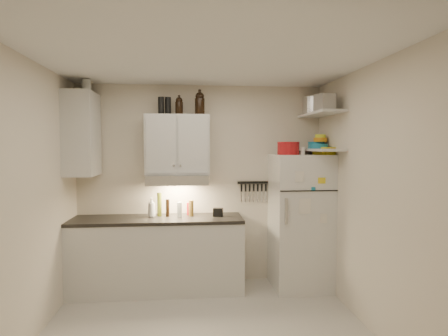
{
  "coord_description": "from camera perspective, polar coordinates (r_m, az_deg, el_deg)",
  "views": [
    {
      "loc": [
        -0.17,
        -3.44,
        1.8
      ],
      "look_at": [
        0.25,
        0.9,
        1.55
      ],
      "focal_mm": 30.0,
      "sensor_mm": 36.0,
      "label": 1
    }
  ],
  "objects": [
    {
      "name": "growler_a",
      "position": [
        4.79,
        -6.85,
        9.41
      ],
      "size": [
        0.12,
        0.12,
        0.23
      ],
      "primitive_type": null,
      "rotation": [
        0.0,
        0.0,
        -0.25
      ],
      "color": "black",
      "rests_on": "upper_cabinet"
    },
    {
      "name": "side_cabinet",
      "position": [
        4.81,
        -20.84,
        4.85
      ],
      "size": [
        0.33,
        0.55,
        1.0
      ],
      "primitive_type": "cube",
      "color": "silver",
      "rests_on": "left_wall"
    },
    {
      "name": "book_stack",
      "position": [
        4.77,
        15.34,
        2.52
      ],
      "size": [
        0.29,
        0.33,
        0.09
      ],
      "primitive_type": "cube",
      "rotation": [
        0.0,
        0.0,
        0.3
      ],
      "color": "yellow",
      "rests_on": "fridge"
    },
    {
      "name": "bowl_orange",
      "position": [
        4.9,
        14.47,
        4.18
      ],
      "size": [
        0.17,
        0.17,
        0.05
      ],
      "primitive_type": "cylinder",
      "color": "orange",
      "rests_on": "bowl_teal"
    },
    {
      "name": "plates",
      "position": [
        4.79,
        14.19,
        3.23
      ],
      "size": [
        0.28,
        0.28,
        0.06
      ],
      "primitive_type": "cylinder",
      "rotation": [
        0.0,
        0.0,
        0.27
      ],
      "color": "teal",
      "rests_on": "shelf_lo"
    },
    {
      "name": "caddy",
      "position": [
        4.75,
        -0.91,
        -6.77
      ],
      "size": [
        0.14,
        0.11,
        0.1
      ],
      "primitive_type": "cube",
      "rotation": [
        0.0,
        0.0,
        -0.21
      ],
      "color": "black",
      "rests_on": "countertop"
    },
    {
      "name": "range_hood",
      "position": [
        4.73,
        -7.08,
        -1.72
      ],
      "size": [
        0.76,
        0.46,
        0.12
      ],
      "primitive_type": "cube",
      "color": "silver",
      "rests_on": "back_wall"
    },
    {
      "name": "vinegar_bottle",
      "position": [
        4.78,
        -8.59,
        -6.03
      ],
      "size": [
        0.06,
        0.06,
        0.22
      ],
      "primitive_type": "cylinder",
      "rotation": [
        0.0,
        0.0,
        -0.38
      ],
      "color": "black",
      "rests_on": "countertop"
    },
    {
      "name": "tin_b",
      "position": [
        4.48,
        15.1,
        9.66
      ],
      "size": [
        0.22,
        0.22,
        0.18
      ],
      "primitive_type": "cube",
      "rotation": [
        0.0,
        0.0,
        0.26
      ],
      "color": "#AAAAAD",
      "rests_on": "shelf_hi"
    },
    {
      "name": "fridge",
      "position": [
        4.91,
        11.52,
        -7.95
      ],
      "size": [
        0.7,
        0.68,
        1.7
      ],
      "primitive_type": "cube",
      "color": "silver",
      "rests_on": "floor"
    },
    {
      "name": "soap_bottle",
      "position": [
        4.76,
        -10.97,
        -5.74
      ],
      "size": [
        0.11,
        0.11,
        0.28
      ],
      "primitive_type": "imported",
      "rotation": [
        0.0,
        0.0,
        -0.07
      ],
      "color": "silver",
      "rests_on": "countertop"
    },
    {
      "name": "countertop",
      "position": [
        4.74,
        -10.11,
        -7.71
      ],
      "size": [
        2.1,
        0.62,
        0.04
      ],
      "primitive_type": "cube",
      "color": "black",
      "rests_on": "base_cabinet"
    },
    {
      "name": "stock_pot",
      "position": [
        5.09,
        13.64,
        9.15
      ],
      "size": [
        0.41,
        0.41,
        0.23
      ],
      "primitive_type": "cylinder",
      "rotation": [
        0.0,
        0.0,
        0.37
      ],
      "color": "silver",
      "rests_on": "shelf_hi"
    },
    {
      "name": "shelf_hi",
      "position": [
        4.77,
        14.51,
        7.99
      ],
      "size": [
        0.3,
        0.95,
        0.03
      ],
      "primitive_type": "cube",
      "color": "silver",
      "rests_on": "right_wall"
    },
    {
      "name": "clear_bottle",
      "position": [
        4.73,
        -6.81,
        -6.32
      ],
      "size": [
        0.07,
        0.07,
        0.19
      ],
      "primitive_type": "cylinder",
      "rotation": [
        0.0,
        0.0,
        -0.2
      ],
      "color": "silver",
      "rests_on": "countertop"
    },
    {
      "name": "ceiling",
      "position": [
        3.54,
        -2.74,
        16.51
      ],
      "size": [
        3.2,
        3.0,
        0.02
      ],
      "primitive_type": "cube",
      "color": "white",
      "rests_on": "ground"
    },
    {
      "name": "pepper_mill",
      "position": [
        4.77,
        -5.03,
        -6.13
      ],
      "size": [
        0.08,
        0.08,
        0.2
      ],
      "primitive_type": "cylinder",
      "rotation": [
        0.0,
        0.0,
        -0.4
      ],
      "color": "brown",
      "rests_on": "countertop"
    },
    {
      "name": "spice_jar",
      "position": [
        4.7,
        11.93,
        2.56
      ],
      "size": [
        0.06,
        0.06,
        0.09
      ],
      "primitive_type": "cylinder",
      "rotation": [
        0.0,
        0.0,
        0.11
      ],
      "color": "silver",
      "rests_on": "fridge"
    },
    {
      "name": "bowl_yellow",
      "position": [
        4.9,
        14.48,
        4.73
      ],
      "size": [
        0.13,
        0.13,
        0.04
      ],
      "primitive_type": "cylinder",
      "color": "yellow",
      "rests_on": "bowl_orange"
    },
    {
      "name": "side_jar",
      "position": [
        4.82,
        -20.22,
        11.69
      ],
      "size": [
        0.12,
        0.12,
        0.14
      ],
      "primitive_type": "cylinder",
      "rotation": [
        0.0,
        0.0,
        0.16
      ],
      "color": "silver",
      "rests_on": "side_cabinet"
    },
    {
      "name": "shelf_lo",
      "position": [
        4.75,
        14.43,
        2.7
      ],
      "size": [
        0.3,
        0.95,
        0.03
      ],
      "primitive_type": "cube",
      "color": "silver",
      "rests_on": "right_wall"
    },
    {
      "name": "knife_strip",
      "position": [
        5.02,
        4.47,
        -2.21
      ],
      "size": [
        0.42,
        0.02,
        0.03
      ],
      "primitive_type": "cube",
      "color": "black",
      "rests_on": "back_wall"
    },
    {
      "name": "tin_a",
      "position": [
        4.77,
        15.16,
        9.47
      ],
      "size": [
        0.25,
        0.23,
        0.22
      ],
      "primitive_type": "cube",
      "rotation": [
        0.0,
        0.0,
        -0.2
      ],
      "color": "#AAAAAD",
      "rests_on": "shelf_hi"
    },
    {
      "name": "dutch_oven",
      "position": [
        4.71,
        9.77,
        2.98
      ],
      "size": [
        0.36,
        0.36,
        0.16
      ],
      "primitive_type": "cylinder",
      "rotation": [
        0.0,
        0.0,
        0.43
      ],
      "color": "maroon",
      "rests_on": "fridge"
    },
    {
      "name": "back_wall",
      "position": [
        4.98,
        -3.54,
        -2.49
      ],
      "size": [
        3.2,
        0.02,
        2.6
      ],
      "primitive_type": "cube",
      "color": "beige",
      "rests_on": "ground"
    },
    {
      "name": "bowl_teal",
      "position": [
        4.96,
        13.9,
        3.39
      ],
      "size": [
        0.21,
        0.21,
        0.09
      ],
      "primitive_type": "cylinder",
      "color": "teal",
      "rests_on": "shelf_lo"
    },
    {
      "name": "base_cabinet",
      "position": [
        4.85,
        -10.06,
        -13.05
      ],
      "size": [
        2.1,
        0.6,
        0.88
      ],
      "primitive_type": "cube",
      "color": "silver",
      "rests_on": "floor"
    },
    {
      "name": "upper_cabinet",
      "position": [
        4.78,
        -7.1,
        3.56
      ],
      "size": [
        0.8,
        0.33,
        0.75
      ],
      "primitive_type": "cube",
      "color": "silver",
      "rests_on": "back_wall"
    },
    {
      "name": "thermos_a",
      "position": [
        4.82,
        -8.54,
        9.33
      ],
      "size": [
        0.09,
        0.09,
        0.22
      ],
      "primitive_type": "cylinder",
      "rotation": [
        0.0,
        0.0,
        -0.14
      ],
      "color": "black",
      "rests_on": "upper_cabinet"
    },
    {
      "name": "oil_bottle",
      "position": [
        4.82,
        -9.81,
        -5.49
      ],
      "size": [
        0.06,
        0.06,
        0.3
      ],
      "primitive_type": "cylinder",
      "rotation": [
        0.0,
        0.0,
        -0.13
      ],
      "color": "#545C17",
      "rests_on": "countertop"
    },
    {
      "name": "right_wall",
      "position": [
        3.91,
        21.7,
        -4.31
      ],
      "size": [
        0.02,
        3.0,
        2.6
      ],
      "primitive_type": "cube",
      "color": "beige",
      "rests_on": "ground"
    },
    {
      "name": "growler_b",
      "position": [
        4.77,
        -3.72,
        9.84
      ],
      "size": [
        0.14,
        0.14,
        0.29
      ],
      "primitive_type": null,
      "rotation": [
        0.0,
        0.0,
        0.19
      ],
      "color": "black",
      "rests_on": "upper_cabinet"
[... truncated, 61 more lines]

